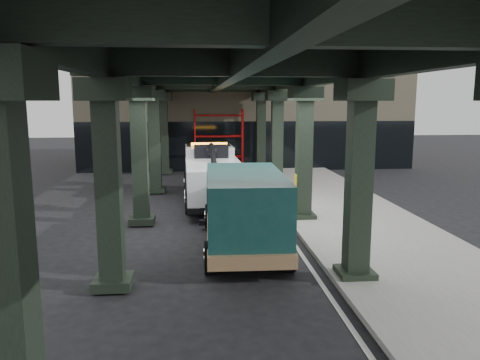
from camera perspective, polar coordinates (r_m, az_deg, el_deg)
ground at (r=15.68m, az=-0.14°, el=-7.05°), size 90.00×90.00×0.00m
sidewalk at (r=18.46m, az=13.40°, el=-4.51°), size 5.00×40.00×0.15m
lane_stripe at (r=17.80m, az=4.78°, el=-5.03°), size 0.12×38.00×0.01m
viaduct at (r=17.01m, az=-2.13°, el=12.86°), size 7.40×32.00×6.40m
building at (r=35.12m, az=0.28°, el=8.81°), size 22.00×10.00×8.00m
scaffolding at (r=29.73m, az=-2.61°, el=5.00°), size 3.08×0.88×4.00m
tow_truck at (r=20.96m, az=-3.46°, el=0.81°), size 2.65×8.17×2.65m
towed_van at (r=14.11m, az=0.49°, el=-3.47°), size 2.52×6.03×2.43m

